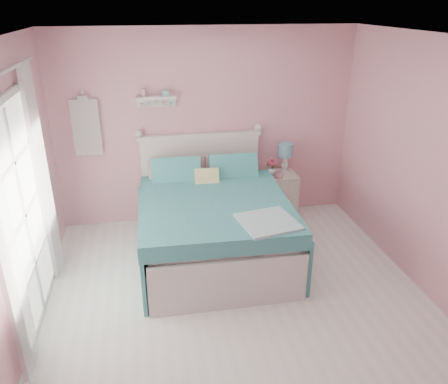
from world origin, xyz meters
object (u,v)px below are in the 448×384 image
object	(u,v)px
bed	(213,224)
table_lamp	(285,152)
nightstand	(278,195)
vase	(272,170)
teacup	(279,175)

from	to	relation	value
bed	table_lamp	world-z (taller)	bed
bed	table_lamp	bearing A→B (deg)	39.29
nightstand	vase	size ratio (longest dim) A/B	4.69
bed	vase	bearing A→B (deg)	42.22
nightstand	table_lamp	size ratio (longest dim) A/B	1.60
nightstand	vase	world-z (taller)	vase
nightstand	vase	bearing A→B (deg)	-176.81
table_lamp	vase	world-z (taller)	table_lamp
nightstand	teacup	distance (m)	0.40
table_lamp	teacup	world-z (taller)	table_lamp
nightstand	vase	distance (m)	0.42
bed	table_lamp	xyz separation A→B (m)	(1.18, 0.91, 0.53)
nightstand	teacup	size ratio (longest dim) A/B	5.91
table_lamp	vase	distance (m)	0.32
vase	teacup	bearing A→B (deg)	-65.24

